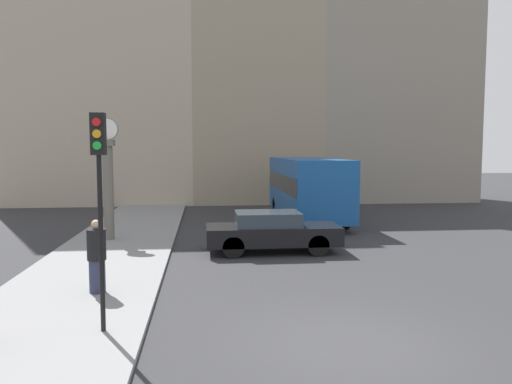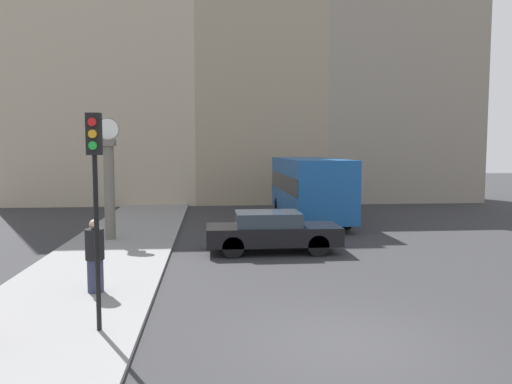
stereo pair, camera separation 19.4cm
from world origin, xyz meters
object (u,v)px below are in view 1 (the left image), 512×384
(street_clock, at_px, (108,182))
(pedestrian_black_jacket, at_px, (97,257))
(traffic_light_near, at_px, (99,177))
(sedan_car, at_px, (272,231))
(bus_distant, at_px, (307,186))

(street_clock, xyz_separation_m, pedestrian_black_jacket, (1.02, -7.08, -1.29))
(traffic_light_near, xyz_separation_m, pedestrian_black_jacket, (-0.64, 2.59, -2.03))
(sedan_car, height_order, bus_distant, bus_distant)
(sedan_car, bearing_deg, pedestrian_black_jacket, -136.07)
(traffic_light_near, bearing_deg, street_clock, 99.73)
(street_clock, bearing_deg, sedan_car, -23.00)
(traffic_light_near, height_order, pedestrian_black_jacket, traffic_light_near)
(pedestrian_black_jacket, bearing_deg, bus_distant, 57.50)
(bus_distant, bearing_deg, sedan_car, -110.75)
(pedestrian_black_jacket, bearing_deg, traffic_light_near, -76.21)
(sedan_car, relative_size, traffic_light_near, 1.11)
(street_clock, height_order, pedestrian_black_jacket, street_clock)
(bus_distant, xyz_separation_m, traffic_light_near, (-6.86, -14.36, 1.26))
(street_clock, bearing_deg, pedestrian_black_jacket, -81.78)
(bus_distant, height_order, pedestrian_black_jacket, bus_distant)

